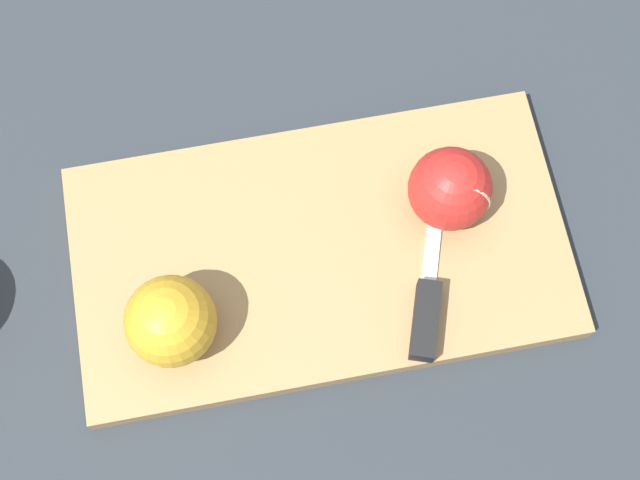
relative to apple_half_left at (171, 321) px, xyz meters
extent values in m
plane|color=#282D33|center=(0.13, 0.03, -0.06)|extent=(4.00, 4.00, 0.00)
cube|color=#A37A4C|center=(0.13, 0.03, -0.05)|extent=(0.44, 0.29, 0.02)
sphere|color=gold|center=(0.00, 0.00, 0.00)|extent=(0.07, 0.07, 0.07)
cylinder|color=beige|center=(0.01, 0.00, 0.00)|extent=(0.03, 0.06, 0.07)
sphere|color=red|center=(0.24, 0.03, 0.00)|extent=(0.07, 0.07, 0.07)
cylinder|color=beige|center=(0.24, 0.02, 0.00)|extent=(0.06, 0.04, 0.06)
cube|color=silver|center=(0.22, 0.00, -0.03)|extent=(0.05, 0.08, 0.00)
cube|color=black|center=(0.19, -0.06, -0.03)|extent=(0.05, 0.06, 0.02)
camera|label=1|loc=(0.05, -0.19, 0.66)|focal=50.00mm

